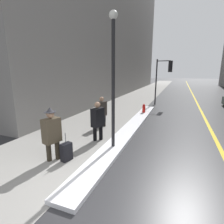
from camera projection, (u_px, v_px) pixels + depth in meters
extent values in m
plane|color=#2D2D30|center=(70.00, 187.00, 4.39)|extent=(160.00, 160.00, 0.00)
cube|color=gray|center=(135.00, 99.00, 18.72)|extent=(4.00, 80.00, 0.01)
cube|color=gold|center=(197.00, 102.00, 16.61)|extent=(0.16, 80.00, 0.00)
cube|color=white|center=(131.00, 128.00, 8.81)|extent=(0.76, 11.35, 0.12)
cylinder|color=black|center=(113.00, 89.00, 6.06)|extent=(0.12, 0.12, 4.51)
sphere|color=silver|center=(113.00, 15.00, 5.53)|extent=(0.28, 0.28, 0.28)
cylinder|color=black|center=(156.00, 83.00, 14.97)|extent=(0.11, 0.11, 3.85)
cylinder|color=black|center=(164.00, 61.00, 14.32)|extent=(1.10, 0.21, 0.07)
cube|color=black|center=(170.00, 66.00, 14.17)|extent=(0.32, 0.24, 0.90)
sphere|color=red|center=(171.00, 63.00, 14.20)|extent=(0.19, 0.19, 0.19)
sphere|color=orange|center=(171.00, 66.00, 14.27)|extent=(0.19, 0.19, 0.19)
sphere|color=green|center=(170.00, 70.00, 14.33)|extent=(0.19, 0.19, 0.19)
cylinder|color=#2A241B|center=(57.00, 146.00, 5.71)|extent=(0.16, 0.16, 0.90)
cylinder|color=#2A241B|center=(49.00, 148.00, 5.59)|extent=(0.16, 0.16, 0.90)
cube|color=#473D2D|center=(52.00, 130.00, 5.52)|extent=(0.45, 0.61, 0.79)
sphere|color=tan|center=(50.00, 114.00, 5.40)|extent=(0.24, 0.24, 0.24)
cylinder|color=#28282D|center=(50.00, 112.00, 5.38)|extent=(0.38, 0.38, 0.01)
cone|color=#28282D|center=(50.00, 110.00, 5.37)|extent=(0.23, 0.23, 0.15)
cylinder|color=black|center=(101.00, 130.00, 7.37)|extent=(0.15, 0.15, 0.88)
cylinder|color=black|center=(95.00, 131.00, 7.25)|extent=(0.15, 0.15, 0.88)
cube|color=black|center=(98.00, 117.00, 7.18)|extent=(0.44, 0.60, 0.77)
sphere|color=tan|center=(97.00, 105.00, 7.06)|extent=(0.24, 0.24, 0.24)
cube|color=black|center=(103.00, 119.00, 7.51)|extent=(0.15, 0.24, 0.28)
cylinder|color=black|center=(104.00, 119.00, 9.18)|extent=(0.15, 0.15, 0.85)
cylinder|color=black|center=(100.00, 119.00, 9.07)|extent=(0.15, 0.15, 0.85)
cube|color=#2D2823|center=(102.00, 109.00, 9.00)|extent=(0.43, 0.58, 0.75)
sphere|color=tan|center=(102.00, 99.00, 8.89)|extent=(0.23, 0.23, 0.23)
cube|color=black|center=(66.00, 152.00, 5.65)|extent=(0.31, 0.40, 0.60)
cylinder|color=#4C4C51|center=(65.00, 138.00, 5.54)|extent=(0.02, 0.02, 0.35)
cylinder|color=red|center=(144.00, 110.00, 11.89)|extent=(0.20, 0.20, 0.55)
sphere|color=red|center=(144.00, 105.00, 11.81)|extent=(0.18, 0.18, 0.18)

